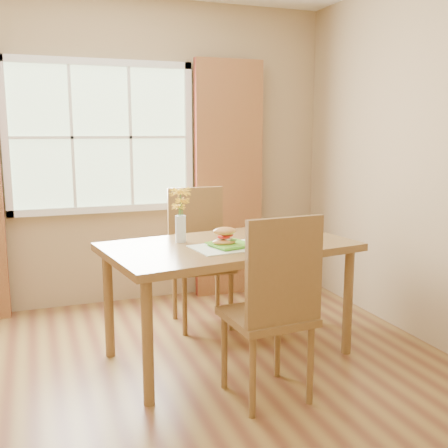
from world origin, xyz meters
TOP-DOWN VIEW (x-y plane):
  - room at (0.00, 0.00)m, footprint 4.24×3.84m
  - window at (0.00, 1.87)m, footprint 1.62×0.06m
  - curtain_right at (1.15, 1.78)m, footprint 0.65×0.08m
  - dining_table at (0.64, 0.43)m, footprint 1.77×1.16m
  - chair_near at (0.65, -0.29)m, footprint 0.49×0.49m
  - chair_far at (0.65, 1.14)m, footprint 0.48×0.48m
  - placemat at (0.59, 0.30)m, footprint 0.49×0.38m
  - plate at (0.61, 0.31)m, footprint 0.29×0.29m
  - croissant_sandwich at (0.57, 0.31)m, footprint 0.17×0.12m
  - water_glass at (0.87, 0.34)m, footprint 0.08×0.08m
  - flower_vase at (0.35, 0.58)m, footprint 0.15×0.15m

SIDE VIEW (x-z plane):
  - chair_far at x=0.65m, z-range 0.05..1.16m
  - chair_near at x=0.65m, z-range 0.05..1.16m
  - dining_table at x=0.64m, z-range 0.32..1.12m
  - placemat at x=0.59m, z-range 0.80..0.81m
  - plate at x=0.61m, z-range 0.81..0.82m
  - water_glass at x=0.87m, z-range 0.80..0.92m
  - croissant_sandwich at x=0.57m, z-range 0.82..0.94m
  - flower_vase at x=0.35m, z-range 0.84..1.22m
  - curtain_right at x=1.15m, z-range 0.00..2.20m
  - room at x=0.00m, z-range -0.02..2.72m
  - window at x=0.00m, z-range 0.84..2.16m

